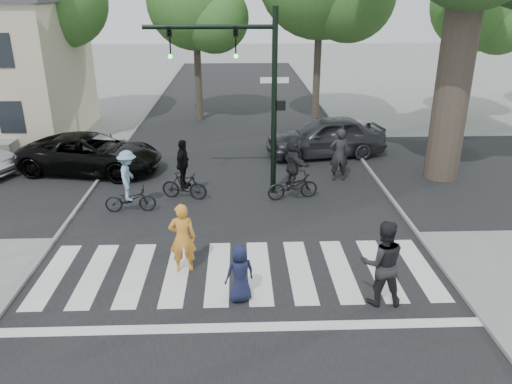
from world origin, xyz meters
TOP-DOWN VIEW (x-y plane):
  - ground at (0.00, 0.00)m, footprint 120.00×120.00m
  - road_stem at (0.00, 5.00)m, footprint 10.00×70.00m
  - road_cross at (0.00, 8.00)m, footprint 70.00×10.00m
  - curb_left at (-5.05, 5.00)m, footprint 0.10×70.00m
  - curb_right at (5.05, 5.00)m, footprint 0.10×70.00m
  - crosswalk at (0.00, 0.66)m, footprint 10.00×3.85m
  - traffic_signal at (0.35, 6.20)m, footprint 4.45×0.29m
  - bg_tree_2 at (-1.76, 16.62)m, footprint 5.04×4.80m
  - bg_tree_4 at (12.23, 16.12)m, footprint 4.83×4.60m
  - pedestrian_woman at (-1.34, 1.13)m, footprint 0.68×0.48m
  - pedestrian_child at (0.03, -0.20)m, footprint 0.77×0.63m
  - pedestrian_adult at (3.08, -0.39)m, footprint 0.98×0.78m
  - cyclist_left at (-3.33, 4.77)m, footprint 1.58×1.04m
  - cyclist_mid at (-1.76, 5.75)m, footprint 1.60×1.00m
  - cyclist_right at (1.80, 5.62)m, footprint 1.79×1.66m
  - car_suv at (-5.50, 8.57)m, footprint 5.60×3.37m
  - car_grey at (3.63, 10.24)m, footprint 5.16×2.77m
  - bystander_dark at (3.64, 7.32)m, footprint 0.73×0.50m

SIDE VIEW (x-z plane):
  - ground at x=0.00m, z-range 0.00..0.00m
  - road_stem at x=0.00m, z-range 0.00..0.01m
  - road_cross at x=0.00m, z-range 0.00..0.01m
  - crosswalk at x=0.00m, z-range 0.00..0.01m
  - curb_left at x=-5.05m, z-range 0.00..0.10m
  - curb_right at x=5.05m, z-range 0.00..0.10m
  - pedestrian_child at x=0.03m, z-range 0.00..1.35m
  - car_suv at x=-5.50m, z-range 0.00..1.45m
  - cyclist_mid at x=-1.76m, z-range -0.18..1.84m
  - car_grey at x=3.63m, z-range 0.00..1.67m
  - cyclist_left at x=-3.33m, z-range -0.13..1.84m
  - pedestrian_woman at x=-1.34m, z-range 0.00..1.77m
  - bystander_dark at x=3.64m, z-range 0.00..1.93m
  - cyclist_right at x=1.80m, z-range -0.12..2.05m
  - pedestrian_adult at x=3.08m, z-range 0.00..1.96m
  - traffic_signal at x=0.35m, z-range 0.90..6.90m
  - bg_tree_4 at x=12.23m, z-range 1.56..9.71m
  - bg_tree_2 at x=-1.76m, z-range 1.58..9.98m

